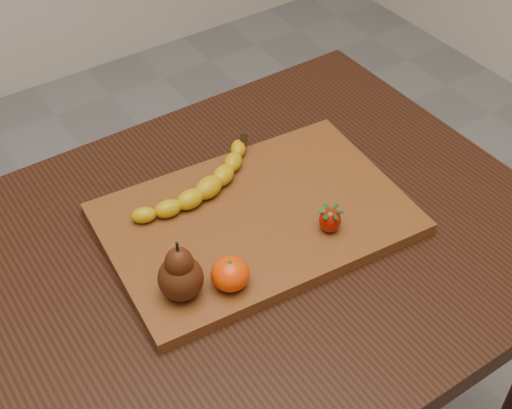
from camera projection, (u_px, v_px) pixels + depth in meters
table at (224, 296)px, 1.11m from camera, size 1.00×0.70×0.76m
cutting_board at (256, 219)px, 1.08m from camera, size 0.47×0.34×0.02m
banana at (209, 187)px, 1.09m from camera, size 0.22×0.11×0.03m
pear at (180, 269)px, 0.93m from camera, size 0.07×0.07×0.10m
mandarin at (230, 274)px, 0.96m from camera, size 0.06×0.06×0.05m
strawberry at (330, 219)px, 1.04m from camera, size 0.04×0.04×0.04m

